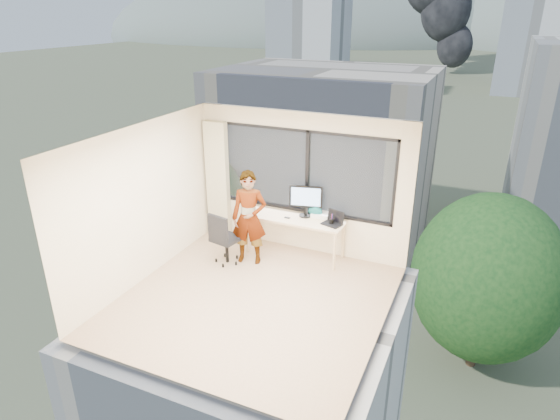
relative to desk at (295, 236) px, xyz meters
The scene contains 24 objects.
floor 1.70m from the desk, 90.00° to the right, with size 4.00×4.00×0.01m, color tan.
ceiling 2.78m from the desk, 90.00° to the right, with size 4.00×4.00×0.01m, color white.
wall_front 3.78m from the desk, 90.00° to the right, with size 4.00×0.01×2.60m, color beige.
wall_left 2.76m from the desk, 140.31° to the right, with size 0.01×4.00×2.60m, color beige.
wall_right 2.76m from the desk, 39.69° to the right, with size 0.01×4.00×2.60m, color beige.
window_wall 1.20m from the desk, 81.63° to the left, with size 3.30×0.16×1.55m, color black, non-canonical shape.
curtain 1.90m from the desk, behind, with size 0.45×0.14×2.30m, color beige.
desk is the anchor object (origin of this frame).
chair 1.26m from the desk, 142.67° to the right, with size 0.51×0.51×1.00m, color black, non-canonical shape.
person 0.97m from the desk, 139.28° to the right, with size 0.62×0.41×1.70m, color #2D2D33.
monitor 0.70m from the desk, 42.56° to the left, with size 0.59×0.13×0.59m, color black, non-canonical shape.
game_console 0.63m from the desk, 28.63° to the left, with size 0.31×0.26×0.08m, color white.
laptop 0.86m from the desk, ahead, with size 0.33×0.35×0.22m, color black, non-canonical shape.
cellphone 0.41m from the desk, 146.88° to the right, with size 0.11×0.05×0.01m, color black.
pen_cup 0.81m from the desk, ahead, with size 0.08×0.08×0.10m, color black.
handbag 0.60m from the desk, 30.22° to the left, with size 0.26×0.13×0.20m, color #0B4043.
exterior_ground 119.21m from the desk, 90.00° to the left, with size 400.00×400.00×0.04m, color #515B3D.
near_bldg_a 30.64m from the desk, 107.62° to the left, with size 16.00×12.00×14.00m, color beige.
far_tower_a 99.69m from the desk, 110.55° to the left, with size 14.00×14.00×28.00m, color silver.
far_tower_b 118.61m from the desk, 86.13° to the left, with size 13.00×13.00×30.00m, color silver.
far_tower_d 160.05m from the desk, 112.02° to the left, with size 16.00×14.00×22.00m, color silver.
hill_a 340.51m from the desk, 110.65° to the left, with size 288.00×216.00×90.00m, color slate.
tree_a 27.88m from the desk, 128.19° to the left, with size 7.00×7.00×8.00m, color #164419, non-canonical shape.
tree_b 19.51m from the desk, 76.24° to the left, with size 7.60×7.60×9.00m, color #164419, non-canonical shape.
Camera 1 is at (2.98, -5.71, 4.25)m, focal length 30.85 mm.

